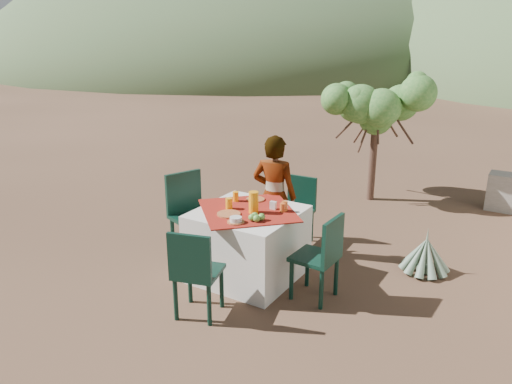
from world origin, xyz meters
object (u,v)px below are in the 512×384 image
Objects in this scene: chair_left at (190,211)px; agave at (425,256)px; shrub_tree at (381,113)px; chair_right at (322,254)px; chair_near at (195,270)px; juice_pitcher at (254,202)px; chair_far at (298,207)px; person at (274,196)px; table at (248,243)px.

chair_left is 2.70m from agave.
shrub_tree is at bearing -0.29° from chair_left.
chair_right is 1.52× the size of agave.
juice_pitcher reaches higher than chair_near.
shrub_tree reaches higher than chair_left.
chair_far is 1.44× the size of agave.
person is 0.83× the size of shrub_tree.
shrub_tree reaches higher than juice_pitcher.
person reaches higher than agave.
person is at bearing 101.47° from juice_pitcher.
table is 3.42m from shrub_tree.
table is at bearing -95.67° from shrub_tree.
chair_near is 3.92× the size of juice_pitcher.
chair_right is at bearing -122.90° from agave.
chair_left is 4.43× the size of juice_pitcher.
chair_near is at bearing -87.78° from table.
juice_pitcher reaches higher than agave.
person is 2.50× the size of agave.
agave is (1.66, 0.45, -0.53)m from person.
shrub_tree reaches higher than agave.
shrub_tree is 2.78m from agave.
chair_left is at bearing -64.84° from chair_near.
table is 1.12m from chair_far.
chair_far is 0.48× the size of shrub_tree.
table is 0.73m from person.
table is 2.26× the size of agave.
chair_left reaches higher than juice_pitcher.
juice_pitcher is at bearing -88.49° from chair_right.
shrub_tree reaches higher than table.
shrub_tree is (0.37, 2.61, 0.65)m from person.
person is 2.71m from shrub_tree.
chair_right is 1.18m from person.
shrub_tree is at bearing 120.91° from agave.
agave is at bearing 34.00° from table.
shrub_tree reaches higher than person.
table is 0.75× the size of shrub_tree.
chair_near is 4.31m from shrub_tree.
chair_near is 1.00m from juice_pitcher.
person is at bearing -98.02° from shrub_tree.
person reaches higher than table.
chair_far is at bearing 92.95° from juice_pitcher.
shrub_tree is (0.29, 4.21, 0.89)m from chair_near.
chair_far reaches higher than table.
chair_left is at bearing -134.11° from chair_far.
chair_far is 2.08m from chair_near.
chair_left reaches higher than chair_near.
table reaches higher than agave.
chair_right is 0.61× the size of person.
chair_far is at bearing -141.57° from chair_right.
chair_right reaches higher than chair_far.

